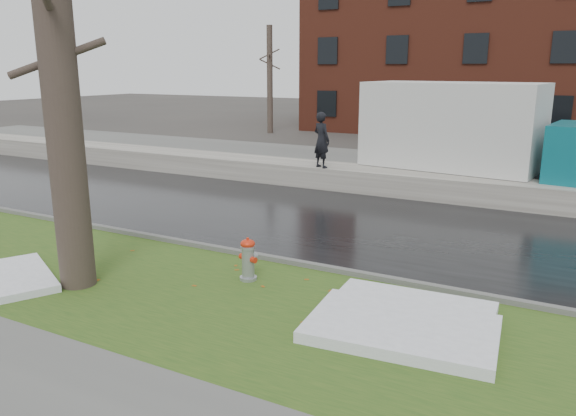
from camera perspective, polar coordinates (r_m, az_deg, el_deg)
The scene contains 17 objects.
ground at distance 11.18m, azimuth -5.09°, elevation -6.86°, with size 120.00×120.00×0.00m, color #47423D.
verge at distance 10.23m, azimuth -8.98°, elevation -8.90°, with size 60.00×4.50×0.04m, color #294D19.
sidewalk at distance 7.93m, azimuth -26.32°, elevation -17.46°, with size 60.00×3.00×0.05m, color slate.
road at distance 14.95m, azimuth 4.41°, elevation -1.37°, with size 60.00×7.00×0.03m, color black.
parking_lot at distance 22.80m, azimuth 13.15°, elevation 3.67°, with size 60.00×9.00×0.03m, color slate.
curb at distance 11.95m, azimuth -2.46°, elevation -5.05°, with size 60.00×0.15×0.14m, color slate.
snowbank at distance 18.69m, azimuth 9.68°, elevation 2.73°, with size 60.00×1.60×0.75m, color beige.
brick_building at distance 38.89m, azimuth 23.46°, elevation 14.44°, with size 26.00×12.00×10.00m, color maroon.
bg_tree_left at distance 35.49m, azimuth -1.86°, elevation 13.00°, with size 1.40×1.62×6.50m.
bg_tree_center at distance 36.65m, azimuth 9.76°, elevation 12.84°, with size 1.40×1.62×6.50m.
fire_hydrant at distance 10.71m, azimuth -4.07°, elevation -5.02°, with size 0.42×0.38×0.84m.
tree at distance 10.61m, azimuth -22.35°, elevation 13.44°, with size 1.42×1.67×7.97m.
box_truck at distance 19.06m, azimuth 19.46°, elevation 6.91°, with size 10.72×3.45×3.54m.
worker at distance 18.65m, azimuth 3.43°, elevation 6.91°, with size 0.67×0.44×1.84m, color black.
snow_patch_near at distance 9.35m, azimuth 12.00°, elevation -10.67°, with size 2.60×2.00×0.16m, color white.
snow_patch_far at distance 11.93m, azimuth -26.94°, elevation -6.47°, with size 2.20×1.60×0.14m, color white.
snow_patch_side at distance 8.88m, azimuth 11.42°, elevation -11.94°, with size 2.80×1.80×0.18m, color white.
Camera 1 is at (5.80, -8.69, 3.98)m, focal length 35.00 mm.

